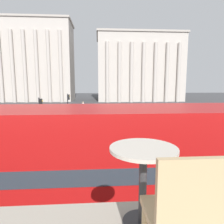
% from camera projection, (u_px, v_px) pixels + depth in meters
% --- Properties ---
extents(double_decker_bus, '(11.46, 2.75, 4.10)m').
position_uv_depth(double_decker_bus, '(83.00, 166.00, 6.17)').
color(double_decker_bus, black).
rests_on(double_decker_bus, ground_plane).
extents(cafe_dining_table, '(0.60, 0.60, 0.73)m').
position_uv_depth(cafe_dining_table, '(143.00, 168.00, 1.77)').
color(cafe_dining_table, '#2D2D30').
rests_on(cafe_dining_table, cafe_floor_slab).
extents(cafe_chair_0, '(0.40, 0.40, 0.91)m').
position_uv_depth(cafe_chair_0, '(183.00, 215.00, 1.17)').
color(cafe_chair_0, tan).
rests_on(cafe_chair_0, cafe_floor_slab).
extents(plaza_building_left, '(22.97, 11.66, 21.67)m').
position_uv_depth(plaza_building_left, '(32.00, 62.00, 55.42)').
color(plaza_building_left, '#BCB2A8').
rests_on(plaza_building_left, ground_plane).
extents(plaza_building_right, '(23.81, 14.54, 18.32)m').
position_uv_depth(plaza_building_right, '(138.00, 68.00, 57.86)').
color(plaza_building_right, '#BCB2A8').
rests_on(plaza_building_right, ground_plane).
extents(traffic_light_near, '(0.42, 0.24, 3.32)m').
position_uv_depth(traffic_light_near, '(83.00, 125.00, 12.77)').
color(traffic_light_near, black).
rests_on(traffic_light_near, ground_plane).
extents(traffic_light_mid, '(0.42, 0.24, 3.53)m').
position_uv_depth(traffic_light_mid, '(40.00, 111.00, 18.42)').
color(traffic_light_mid, black).
rests_on(traffic_light_mid, ground_plane).
extents(traffic_light_far, '(0.42, 0.24, 3.46)m').
position_uv_depth(traffic_light_far, '(68.00, 103.00, 26.85)').
color(traffic_light_far, black).
rests_on(traffic_light_far, ground_plane).
extents(car_silver, '(4.20, 1.93, 1.35)m').
position_uv_depth(car_silver, '(72.00, 129.00, 18.38)').
color(car_silver, black).
rests_on(car_silver, ground_plane).
extents(pedestrian_olive, '(0.32, 0.32, 1.64)m').
position_uv_depth(pedestrian_olive, '(49.00, 120.00, 21.51)').
color(pedestrian_olive, '#282B33').
rests_on(pedestrian_olive, ground_plane).
extents(pedestrian_white, '(0.32, 0.32, 1.76)m').
position_uv_depth(pedestrian_white, '(83.00, 106.00, 34.15)').
color(pedestrian_white, '#282B33').
rests_on(pedestrian_white, ground_plane).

